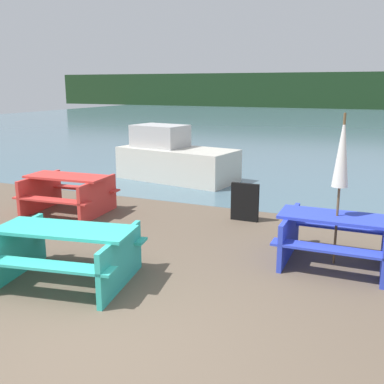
{
  "coord_description": "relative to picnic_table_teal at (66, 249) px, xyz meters",
  "views": [
    {
      "loc": [
        2.52,
        -3.35,
        2.61
      ],
      "look_at": [
        -0.39,
        3.4,
        0.85
      ],
      "focal_mm": 42.0,
      "sensor_mm": 36.0,
      "label": 1
    }
  ],
  "objects": [
    {
      "name": "picnic_table_blue",
      "position": [
        3.26,
        2.07,
        -0.02
      ],
      "size": [
        1.65,
        1.39,
        0.74
      ],
      "rotation": [
        0.0,
        0.0,
        0.01
      ],
      "color": "blue",
      "rests_on": "ground_plane"
    },
    {
      "name": "boat",
      "position": [
        -1.57,
        6.7,
        0.11
      ],
      "size": [
        3.48,
        1.99,
        1.51
      ],
      "rotation": [
        0.0,
        0.0,
        -0.17
      ],
      "color": "beige",
      "rests_on": "water"
    },
    {
      "name": "far_treeline",
      "position": [
        1.29,
        49.39,
        1.54
      ],
      "size": [
        80.0,
        1.6,
        4.0
      ],
      "color": "#193319",
      "rests_on": "water"
    },
    {
      "name": "picnic_table_red",
      "position": [
        -2.12,
        2.73,
        0.01
      ],
      "size": [
        1.77,
        1.49,
        0.8
      ],
      "rotation": [
        0.0,
        0.0,
        0.07
      ],
      "color": "red",
      "rests_on": "ground_plane"
    },
    {
      "name": "picnic_table_teal",
      "position": [
        0.0,
        0.0,
        0.0
      ],
      "size": [
        2.05,
        1.67,
        0.76
      ],
      "rotation": [
        0.0,
        0.0,
        0.17
      ],
      "color": "#33B7A8",
      "rests_on": "ground_plane"
    },
    {
      "name": "ground_plane",
      "position": [
        1.29,
        -1.2,
        -0.46
      ],
      "size": [
        60.0,
        60.0,
        0.0
      ],
      "primitive_type": "plane",
      "color": "brown"
    },
    {
      "name": "umbrella_white",
      "position": [
        3.26,
        2.07,
        1.21
      ],
      "size": [
        0.23,
        0.23,
        2.23
      ],
      "color": "brown",
      "rests_on": "ground_plane"
    },
    {
      "name": "water",
      "position": [
        1.29,
        29.39,
        -0.47
      ],
      "size": [
        60.0,
        50.0,
        0.0
      ],
      "color": "slate",
      "rests_on": "ground_plane"
    },
    {
      "name": "signboard",
      "position": [
        1.4,
        3.65,
        -0.09
      ],
      "size": [
        0.55,
        0.08,
        0.75
      ],
      "color": "black",
      "rests_on": "ground_plane"
    }
  ]
}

